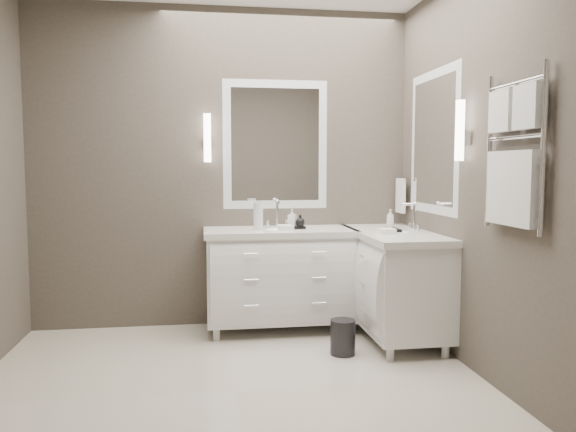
{
  "coord_description": "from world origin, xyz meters",
  "views": [
    {
      "loc": [
        -0.16,
        -3.33,
        1.36
      ],
      "look_at": [
        0.44,
        0.7,
        1.0
      ],
      "focal_mm": 35.0,
      "sensor_mm": 36.0,
      "label": 1
    }
  ],
  "objects": [
    {
      "name": "towel_bar_corner",
      "position": [
        1.54,
        1.36,
        1.12
      ],
      "size": [
        0.03,
        0.22,
        0.3
      ],
      "color": "white",
      "rests_on": "wall_right"
    },
    {
      "name": "sconce_right",
      "position": [
        1.53,
        0.22,
        1.59
      ],
      "size": [
        0.06,
        0.06,
        0.4
      ],
      "color": "white",
      "rests_on": "wall_right"
    },
    {
      "name": "waste_bin",
      "position": [
        0.82,
        0.55,
        0.13
      ],
      "size": [
        0.24,
        0.24,
        0.26
      ],
      "primitive_type": "cylinder",
      "rotation": [
        0.0,
        0.0,
        0.37
      ],
      "color": "black",
      "rests_on": "floor"
    },
    {
      "name": "towel_ladder",
      "position": [
        1.55,
        -0.4,
        1.39
      ],
      "size": [
        0.06,
        0.58,
        0.9
      ],
      "color": "white",
      "rests_on": "wall_right"
    },
    {
      "name": "floor",
      "position": [
        0.0,
        0.0,
        -0.01
      ],
      "size": [
        3.2,
        3.0,
        0.01
      ],
      "primitive_type": "cube",
      "color": "beige",
      "rests_on": "ground"
    },
    {
      "name": "mirror_back",
      "position": [
        0.45,
        1.49,
        1.55
      ],
      "size": [
        0.9,
        0.02,
        1.1
      ],
      "color": "white",
      "rests_on": "wall_back"
    },
    {
      "name": "sconce_back",
      "position": [
        -0.13,
        1.43,
        1.59
      ],
      "size": [
        0.06,
        0.06,
        0.4
      ],
      "color": "white",
      "rests_on": "wall_back"
    },
    {
      "name": "amenity_tray_right",
      "position": [
        1.29,
        0.9,
        0.86
      ],
      "size": [
        0.13,
        0.18,
        0.03
      ],
      "primitive_type": "cube",
      "rotation": [
        0.0,
        0.0,
        0.01
      ],
      "color": "black",
      "rests_on": "vanity_right"
    },
    {
      "name": "water_bottle",
      "position": [
        0.27,
        1.16,
        0.96
      ],
      "size": [
        0.1,
        0.1,
        0.22
      ],
      "primitive_type": "cylinder",
      "rotation": [
        0.0,
        0.0,
        -0.33
      ],
      "color": "silver",
      "rests_on": "vanity_back"
    },
    {
      "name": "amenity_tray_back",
      "position": [
        0.59,
        1.23,
        0.86
      ],
      "size": [
        0.15,
        0.12,
        0.02
      ],
      "primitive_type": "cube",
      "rotation": [
        0.0,
        0.0,
        0.05
      ],
      "color": "black",
      "rests_on": "vanity_back"
    },
    {
      "name": "vanity_right",
      "position": [
        1.33,
        0.9,
        0.49
      ],
      "size": [
        0.59,
        1.24,
        0.97
      ],
      "color": "white",
      "rests_on": "floor"
    },
    {
      "name": "soap_bottle_b",
      "position": [
        0.62,
        1.2,
        0.92
      ],
      "size": [
        0.09,
        0.09,
        0.1
      ],
      "primitive_type": "imported",
      "rotation": [
        0.0,
        0.0,
        0.26
      ],
      "color": "black",
      "rests_on": "amenity_tray_back"
    },
    {
      "name": "vanity_back",
      "position": [
        0.45,
        1.23,
        0.49
      ],
      "size": [
        1.24,
        0.59,
        0.97
      ],
      "color": "white",
      "rests_on": "floor"
    },
    {
      "name": "mirror_right",
      "position": [
        1.59,
        0.8,
        1.55
      ],
      "size": [
        0.02,
        0.9,
        1.1
      ],
      "color": "white",
      "rests_on": "wall_right"
    },
    {
      "name": "soap_bottle_c",
      "position": [
        1.29,
        0.9,
        0.95
      ],
      "size": [
        0.06,
        0.06,
        0.15
      ],
      "primitive_type": "imported",
      "rotation": [
        0.0,
        0.0,
        0.09
      ],
      "color": "white",
      "rests_on": "amenity_tray_right"
    },
    {
      "name": "soap_bottle_a",
      "position": [
        0.56,
        1.25,
        0.94
      ],
      "size": [
        0.08,
        0.08,
        0.14
      ],
      "primitive_type": "imported",
      "rotation": [
        0.0,
        0.0,
        -0.36
      ],
      "color": "white",
      "rests_on": "amenity_tray_back"
    },
    {
      "name": "wall_right",
      "position": [
        1.6,
        0.0,
        1.35
      ],
      "size": [
        0.01,
        3.0,
        2.7
      ],
      "primitive_type": "cube",
      "color": "#474039",
      "rests_on": "floor"
    },
    {
      "name": "wall_front",
      "position": [
        0.0,
        -1.5,
        1.35
      ],
      "size": [
        3.2,
        0.01,
        2.7
      ],
      "primitive_type": "cube",
      "color": "#474039",
      "rests_on": "floor"
    },
    {
      "name": "wall_back",
      "position": [
        0.0,
        1.5,
        1.35
      ],
      "size": [
        3.2,
        0.01,
        2.7
      ],
      "primitive_type": "cube",
      "color": "#474039",
      "rests_on": "floor"
    }
  ]
}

